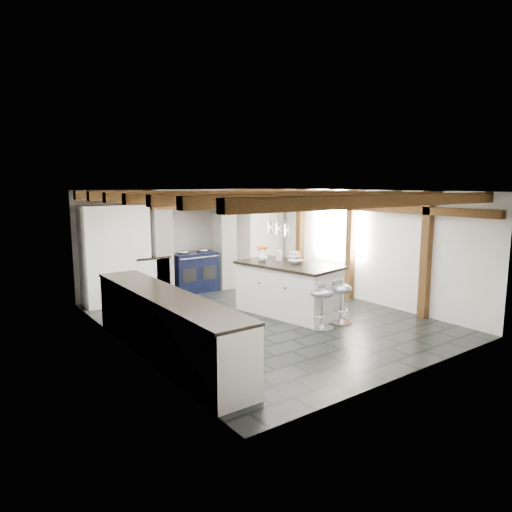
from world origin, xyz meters
TOP-DOWN VIEW (x-y plane):
  - ground at (0.00, 0.00)m, footprint 6.00×6.00m
  - room_shell at (-0.61, 1.42)m, footprint 6.00×6.03m
  - range_cooker at (0.00, 2.68)m, footprint 1.00×0.63m
  - kitchen_island at (0.60, 0.06)m, footprint 1.36×2.09m
  - bar_stool_near at (0.96, -0.93)m, footprint 0.42×0.42m
  - bar_stool_far at (0.46, -0.97)m, footprint 0.48×0.48m

SIDE VIEW (x-z plane):
  - ground at x=0.00m, z-range 0.00..0.00m
  - range_cooker at x=0.00m, z-range -0.03..0.96m
  - bar_stool_near at x=0.96m, z-range 0.09..0.88m
  - kitchen_island at x=0.60m, z-range -0.15..1.13m
  - bar_stool_far at x=0.46m, z-range 0.10..0.89m
  - room_shell at x=-0.61m, z-range -1.93..4.07m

